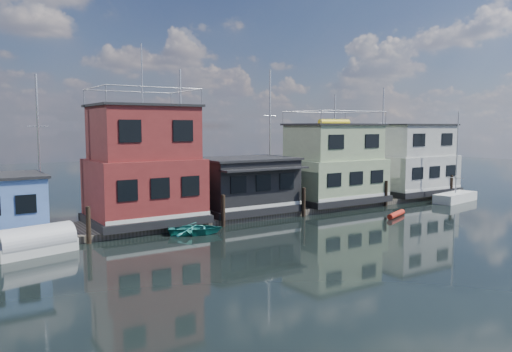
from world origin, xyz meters
TOP-DOWN VIEW (x-y plane):
  - ground at (0.00, 0.00)m, footprint 160.00×160.00m
  - dock at (0.00, 12.00)m, footprint 48.00×5.00m
  - houseboat_red at (-8.50, 12.00)m, footprint 7.40×5.90m
  - houseboat_dark at (-0.50, 11.98)m, footprint 7.40×6.10m
  - houseboat_green at (8.50, 12.00)m, footprint 8.40×5.90m
  - houseboat_white at (18.50, 12.00)m, footprint 8.40×5.90m
  - pilings at (-0.33, 9.20)m, footprint 42.28×0.28m
  - background_masts at (4.76, 18.00)m, footprint 36.40×0.16m
  - tarp_runabout at (-16.02, 8.32)m, footprint 4.33×2.46m
  - dinghy_teal at (-6.65, 8.10)m, footprint 4.13×3.70m
  - red_kayak at (8.71, 5.19)m, footprint 2.79×1.48m
  - day_sailer at (19.21, 7.48)m, footprint 5.38×2.54m

SIDE VIEW (x-z plane):
  - ground at x=0.00m, z-range 0.00..0.00m
  - dock at x=0.00m, z-range 0.00..0.40m
  - red_kayak at x=8.71m, z-range 0.00..0.42m
  - dinghy_teal at x=-6.65m, z-range 0.00..0.71m
  - day_sailer at x=19.21m, z-range -3.62..4.54m
  - tarp_runabout at x=-16.02m, z-range -0.21..1.45m
  - pilings at x=-0.33m, z-range 0.00..2.20m
  - houseboat_dark at x=-0.50m, z-range 0.39..4.45m
  - houseboat_white at x=18.50m, z-range 0.21..6.87m
  - houseboat_green at x=8.50m, z-range 0.03..7.06m
  - houseboat_red at x=-8.50m, z-range -1.83..10.03m
  - background_masts at x=4.76m, z-range -0.45..11.55m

